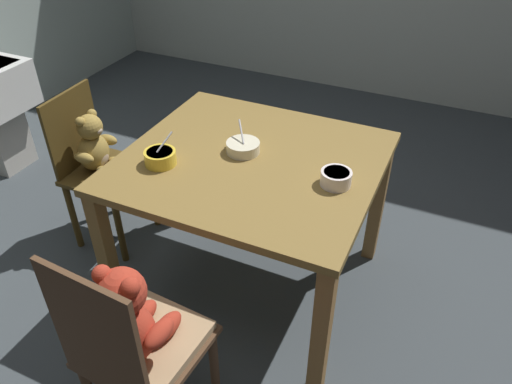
{
  "coord_description": "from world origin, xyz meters",
  "views": [
    {
      "loc": [
        0.77,
        -1.64,
        1.9
      ],
      "look_at": [
        0.0,
        0.05,
        0.54
      ],
      "focal_mm": 34.94,
      "sensor_mm": 36.0,
      "label": 1
    }
  ],
  "objects": [
    {
      "name": "ground_plane",
      "position": [
        0.0,
        0.0,
        -0.02
      ],
      "size": [
        5.2,
        5.2,
        0.04
      ],
      "color": "#3E4549"
    },
    {
      "name": "dining_table",
      "position": [
        0.0,
        0.0,
        0.65
      ],
      "size": [
        1.09,
        0.99,
        0.75
      ],
      "color": "olive",
      "rests_on": "ground_plane"
    },
    {
      "name": "teddy_chair_near_front",
      "position": [
        -0.03,
        -0.85,
        0.56
      ],
      "size": [
        0.41,
        0.42,
        0.94
      ],
      "rotation": [
        0.0,
        0.0,
        1.5
      ],
      "color": "#513622",
      "rests_on": "ground_plane"
    },
    {
      "name": "teddy_chair_near_left",
      "position": [
        -0.9,
        0.02,
        0.52
      ],
      "size": [
        0.37,
        0.4,
        0.86
      ],
      "rotation": [
        0.0,
        0.0,
        0.03
      ],
      "color": "#4C3916",
      "rests_on": "ground_plane"
    },
    {
      "name": "porridge_bowl_yellow_near_left",
      "position": [
        -0.33,
        -0.19,
        0.79
      ],
      "size": [
        0.13,
        0.14,
        0.13
      ],
      "color": "yellow",
      "rests_on": "dining_table"
    },
    {
      "name": "porridge_bowl_cream_center",
      "position": [
        -0.06,
        0.04,
        0.78
      ],
      "size": [
        0.15,
        0.15,
        0.12
      ],
      "color": "beige",
      "rests_on": "dining_table"
    },
    {
      "name": "porridge_bowl_white_near_right",
      "position": [
        0.39,
        -0.03,
        0.79
      ],
      "size": [
        0.12,
        0.12,
        0.06
      ],
      "color": "white",
      "rests_on": "dining_table"
    }
  ]
}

